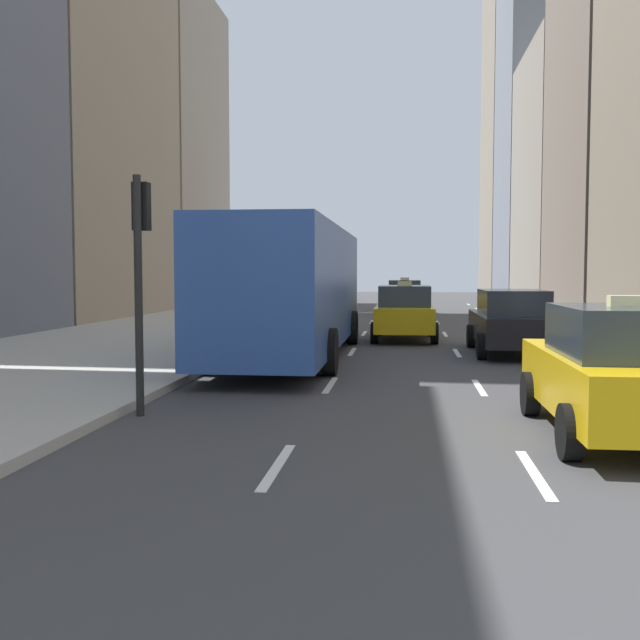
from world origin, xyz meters
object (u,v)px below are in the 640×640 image
Objects in this scene: taxi_lead at (405,297)px; sedan_black_near at (511,321)px; city_bus at (293,287)px; taxi_third at (620,371)px; traffic_light_pole at (140,256)px; taxi_second at (404,312)px.

taxi_lead is 0.90× the size of sedan_black_near.
taxi_third is at bearing -56.93° from city_bus.
traffic_light_pole is (-1.14, -7.80, 0.62)m from city_bus.
taxi_lead is 15.03m from taxi_second.
city_bus reaches higher than sedan_black_near.
taxi_lead is at bearing 98.47° from sedan_black_near.
city_bus is (-5.61, -1.42, 0.92)m from sedan_black_near.
sedan_black_near is 1.35× the size of traffic_light_pole.
traffic_light_pole is at bearing -98.30° from city_bus.
sedan_black_near is at bearing -53.45° from taxi_second.
traffic_light_pole reaches higher than taxi_second.
traffic_light_pole is (-3.95, -13.00, 1.53)m from taxi_second.
taxi_lead reaches higher than sedan_black_near.
taxi_second is 4.70m from sedan_black_near.
taxi_second and taxi_third have the same top height.
taxi_lead is at bearing 95.54° from taxi_third.
taxi_second is at bearing 73.09° from traffic_light_pole.
taxi_lead is 1.22× the size of traffic_light_pole.
traffic_light_pole is (-6.75, 0.81, 1.53)m from taxi_third.
taxi_second is at bearing 126.55° from sedan_black_near.
city_bus reaches higher than taxi_lead.
taxi_lead is 28.35m from traffic_light_pole.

